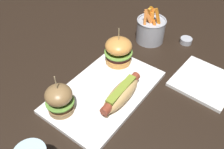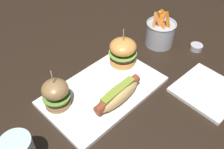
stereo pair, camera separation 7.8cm
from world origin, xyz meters
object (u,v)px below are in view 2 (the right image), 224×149
fries_bucket (160,33)px  side_plate (208,91)px  sauce_ramekin (196,47)px  slider_right (123,52)px  platter_main (104,91)px  slider_left (56,94)px  hot_dog (119,94)px

fries_bucket → side_plate: fries_bucket is taller
fries_bucket → sauce_ramekin: size_ratio=3.07×
slider_right → side_plate: 0.31m
platter_main → side_plate: platter_main is taller
side_plate → sauce_ramekin: bearing=39.7°
platter_main → side_plate: size_ratio=2.05×
fries_bucket → sauce_ramekin: (0.07, -0.13, -0.04)m
platter_main → side_plate: 0.34m
slider_left → side_plate: (0.38, -0.30, -0.05)m
sauce_ramekin → hot_dog: bearing=175.8°
slider_left → sauce_ramekin: bearing=-14.9°
hot_dog → slider_left: 0.19m
slider_left → side_plate: size_ratio=0.72×
slider_left → fries_bucket: slider_left is taller
platter_main → hot_dog: bearing=-87.6°
platter_main → slider_right: size_ratio=2.75×
hot_dog → slider_right: (0.14, 0.11, 0.02)m
platter_main → hot_dog: size_ratio=2.08×
fries_bucket → sauce_ramekin: fries_bucket is taller
fries_bucket → sauce_ramekin: bearing=-61.1°
hot_dog → slider_left: bearing=140.4°
hot_dog → sauce_ramekin: hot_dog is taller
platter_main → hot_dog: 0.07m
slider_right → sauce_ramekin: 0.31m
platter_main → fries_bucket: fries_bucket is taller
hot_dog → sauce_ramekin: bearing=-4.2°
platter_main → slider_left: 0.16m
slider_right → slider_left: bearing=179.0°
slider_left → slider_right: 0.28m
slider_right → side_plate: bearing=-71.6°
slider_right → sauce_ramekin: slider_right is taller
platter_main → side_plate: bearing=-45.3°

